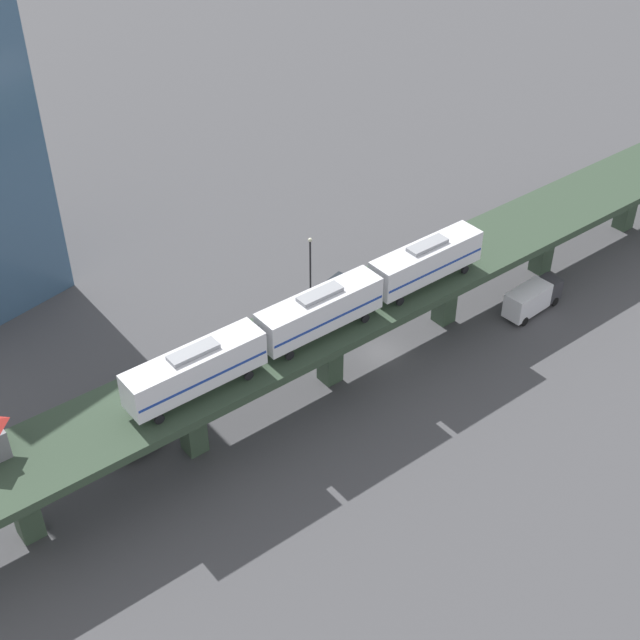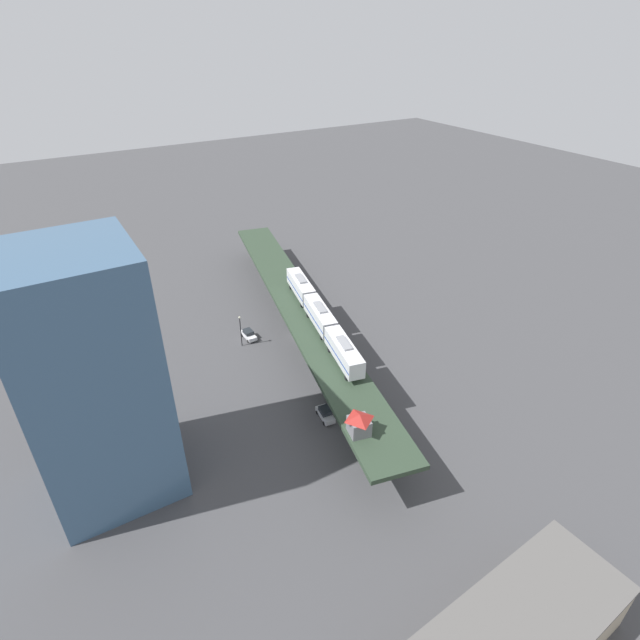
% 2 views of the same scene
% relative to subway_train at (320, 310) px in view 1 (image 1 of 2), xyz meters
% --- Properties ---
extents(ground_plane, '(400.00, 400.00, 0.00)m').
position_rel_subway_train_xyz_m(ground_plane, '(-0.49, -8.90, -9.99)').
color(ground_plane, '#424244').
extents(elevated_viaduct, '(27.64, 91.70, 7.45)m').
position_rel_subway_train_xyz_m(elevated_viaduct, '(-0.53, -9.07, -3.58)').
color(elevated_viaduct, '#2C3D2C').
rests_on(elevated_viaduct, ground).
extents(subway_train, '(10.59, 36.95, 4.45)m').
position_rel_subway_train_xyz_m(subway_train, '(0.00, 0.00, 0.00)').
color(subway_train, silver).
rests_on(subway_train, elevated_viaduct).
extents(street_car_white, '(2.11, 4.48, 1.89)m').
position_rel_subway_train_xyz_m(street_car_white, '(9.10, -14.04, -9.05)').
color(street_car_white, silver).
rests_on(street_car_white, ground).
extents(street_car_silver, '(2.38, 4.59, 1.89)m').
position_rel_subway_train_xyz_m(street_car_silver, '(7.96, 15.13, -9.05)').
color(street_car_silver, '#B7BABF').
rests_on(street_car_silver, ground).
extents(delivery_truck, '(3.34, 7.46, 3.20)m').
position_rel_subway_train_xyz_m(delivery_truck, '(-8.49, -24.34, -8.23)').
color(delivery_truck, '#333338').
rests_on(delivery_truck, ground).
extents(street_lamp, '(0.44, 0.44, 6.94)m').
position_rel_subway_train_xyz_m(street_lamp, '(11.41, -12.19, -5.88)').
color(street_lamp, black).
rests_on(street_lamp, ground).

